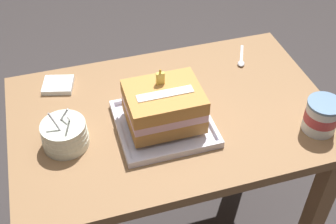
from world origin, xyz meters
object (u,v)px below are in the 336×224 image
object	(u,v)px
birthday_cake	(164,106)
napkin_pile	(58,85)
foil_tray	(164,124)
serving_spoon_near_tray	(241,61)
bowl_stack	(65,134)
ice_cream_tub	(322,116)

from	to	relation	value
birthday_cake	napkin_pile	bearing A→B (deg)	135.71
foil_tray	napkin_pile	world-z (taller)	foil_tray
birthday_cake	serving_spoon_near_tray	distance (m)	0.44
foil_tray	bowl_stack	xyz separation A→B (m)	(-0.30, 0.01, 0.03)
serving_spoon_near_tray	napkin_pile	world-z (taller)	napkin_pile
birthday_cake	serving_spoon_near_tray	xyz separation A→B (m)	(0.36, 0.24, -0.08)
birthday_cake	napkin_pile	size ratio (longest dim) A/B	1.87
bowl_stack	napkin_pile	size ratio (longest dim) A/B	1.16
foil_tray	bowl_stack	world-z (taller)	bowl_stack
serving_spoon_near_tray	napkin_pile	bearing A→B (deg)	175.75
ice_cream_tub	serving_spoon_near_tray	xyz separation A→B (m)	(-0.09, 0.38, -0.05)
napkin_pile	bowl_stack	bearing A→B (deg)	-91.20
napkin_pile	birthday_cake	bearing A→B (deg)	-44.29
birthday_cake	bowl_stack	distance (m)	0.30
serving_spoon_near_tray	bowl_stack	bearing A→B (deg)	-161.12
birthday_cake	serving_spoon_near_tray	world-z (taller)	birthday_cake
foil_tray	birthday_cake	size ratio (longest dim) A/B	1.30
bowl_stack	ice_cream_tub	bearing A→B (deg)	-11.78
foil_tray	serving_spoon_near_tray	xyz separation A→B (m)	(0.36, 0.24, -0.00)
foil_tray	birthday_cake	distance (m)	0.08
bowl_stack	ice_cream_tub	world-z (taller)	bowl_stack
bowl_stack	foil_tray	bearing A→B (deg)	-2.15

